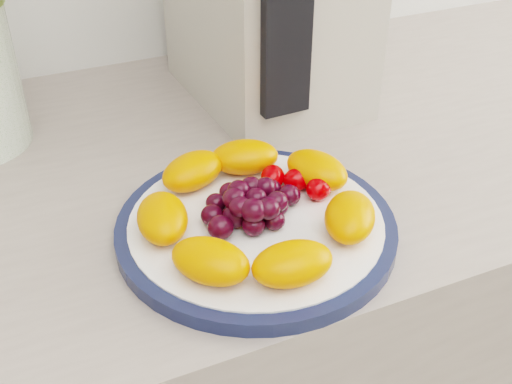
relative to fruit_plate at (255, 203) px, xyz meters
name	(u,v)px	position (x,y,z in m)	size (l,w,h in m)	color
plate_rim	(256,228)	(0.00, -0.01, -0.03)	(0.27, 0.27, 0.01)	#151D3E
plate_face	(256,227)	(0.00, -0.01, -0.03)	(0.25, 0.25, 0.02)	white
appliance_panel	(287,7)	(0.10, 0.14, 0.14)	(0.06, 0.02, 0.25)	black
fruit_plate	(255,203)	(0.00, 0.00, 0.00)	(0.24, 0.23, 0.04)	#FF6300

